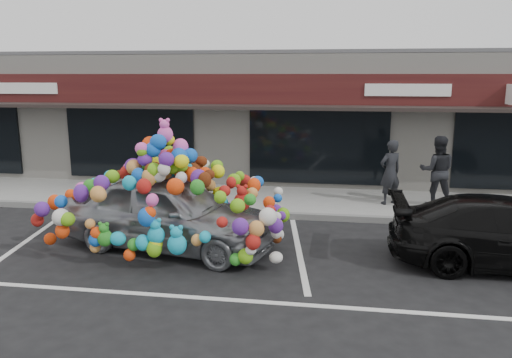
# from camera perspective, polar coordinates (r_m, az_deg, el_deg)

# --- Properties ---
(ground) EXTENTS (90.00, 90.00, 0.00)m
(ground) POSITION_cam_1_polar(r_m,az_deg,el_deg) (10.86, -10.22, -7.62)
(ground) COLOR black
(ground) RESTS_ON ground
(shop_building) EXTENTS (24.00, 7.20, 4.31)m
(shop_building) POSITION_cam_1_polar(r_m,az_deg,el_deg) (18.48, -1.94, 7.45)
(shop_building) COLOR beige
(shop_building) RESTS_ON ground
(sidewalk) EXTENTS (26.00, 3.00, 0.15)m
(sidewalk) POSITION_cam_1_polar(r_m,az_deg,el_deg) (14.51, -5.14, -2.18)
(sidewalk) COLOR gray
(sidewalk) RESTS_ON ground
(kerb) EXTENTS (26.00, 0.18, 0.16)m
(kerb) POSITION_cam_1_polar(r_m,az_deg,el_deg) (13.11, -6.71, -3.75)
(kerb) COLOR slate
(kerb) RESTS_ON ground
(parking_stripe_left) EXTENTS (0.73, 4.37, 0.01)m
(parking_stripe_left) POSITION_cam_1_polar(r_m,az_deg,el_deg) (12.41, -24.11, -5.99)
(parking_stripe_left) COLOR silver
(parking_stripe_left) RESTS_ON ground
(parking_stripe_mid) EXTENTS (0.73, 4.37, 0.01)m
(parking_stripe_mid) POSITION_cam_1_polar(r_m,az_deg,el_deg) (10.51, 4.90, -8.12)
(parking_stripe_mid) COLOR silver
(parking_stripe_mid) RESTS_ON ground
(lane_line) EXTENTS (14.00, 0.12, 0.01)m
(lane_line) POSITION_cam_1_polar(r_m,az_deg,el_deg) (8.31, -2.02, -13.70)
(lane_line) COLOR silver
(lane_line) RESTS_ON ground
(toy_car) EXTENTS (3.27, 5.12, 2.80)m
(toy_car) POSITION_cam_1_polar(r_m,az_deg,el_deg) (10.51, -9.83, -2.85)
(toy_car) COLOR #A5A8B0
(toy_car) RESTS_ON ground
(pedestrian_a) EXTENTS (0.76, 0.68, 1.75)m
(pedestrian_a) POSITION_cam_1_polar(r_m,az_deg,el_deg) (13.81, 15.09, 0.76)
(pedestrian_a) COLOR black
(pedestrian_a) RESTS_ON sidewalk
(pedestrian_b) EXTENTS (0.95, 0.77, 1.86)m
(pedestrian_b) POSITION_cam_1_polar(r_m,az_deg,el_deg) (14.08, 19.99, 0.90)
(pedestrian_b) COLOR black
(pedestrian_b) RESTS_ON sidewalk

